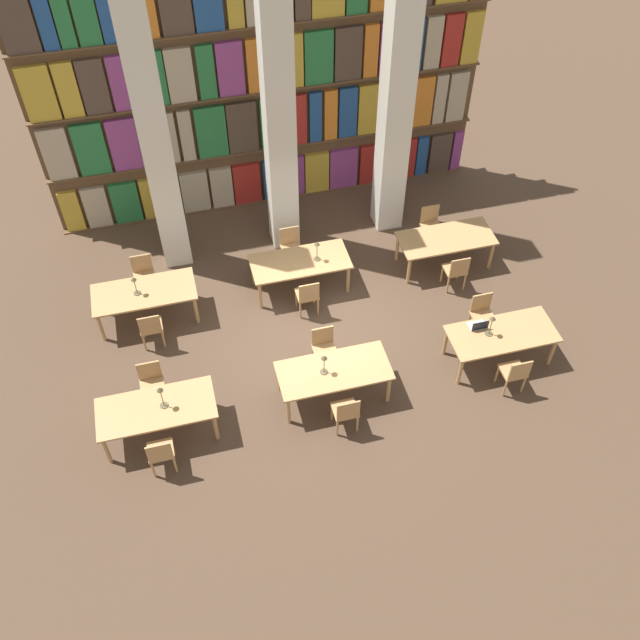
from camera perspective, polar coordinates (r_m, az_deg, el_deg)
The scene contains 29 objects.
ground_plane at distance 13.76m, azimuth -0.15°, elevation -1.40°, with size 40.00×40.00×0.00m, color #4C3828.
bookshelf_bank at distance 15.38m, azimuth -4.50°, elevation 17.71°, with size 9.39×0.35×5.50m.
pillar_left at distance 13.80m, azimuth -13.12°, elevation 14.08°, with size 0.56×0.56×6.00m.
pillar_center at distance 13.97m, azimuth -3.32°, elevation 15.75°, with size 0.56×0.56×6.00m.
pillar_right at distance 14.52m, azimuth 6.12°, elevation 16.93°, with size 0.56×0.56×6.00m.
reading_table_0 at distance 12.24m, azimuth -12.95°, elevation -7.06°, with size 1.97×0.88×0.73m.
chair_0 at distance 11.96m, azimuth -12.63°, elevation -10.32°, with size 0.42×0.40×0.90m.
chair_1 at distance 12.81m, azimuth -13.31°, elevation -4.90°, with size 0.42×0.40×0.90m.
desk_lamp_0 at distance 11.91m, azimuth -12.61°, elevation -5.79°, with size 0.14×0.14×0.49m.
reading_table_1 at distance 12.40m, azimuth 1.11°, elevation -4.25°, with size 1.97×0.88×0.73m.
chair_2 at distance 12.12m, azimuth 2.10°, elevation -7.33°, with size 0.42×0.40×0.90m.
chair_3 at distance 12.96m, azimuth 0.33°, elevation -2.21°, with size 0.42×0.40×0.90m.
desk_lamp_1 at distance 12.08m, azimuth 0.33°, elevation -3.32°, with size 0.14×0.14×0.44m.
reading_table_2 at distance 13.34m, azimuth 14.33°, elevation -1.23°, with size 1.97×0.88×0.73m.
chair_4 at distance 13.07m, azimuth 15.32°, elevation -4.07°, with size 0.42×0.40×0.90m.
chair_5 at distance 13.85m, azimuth 12.84°, elevation 0.50°, with size 0.42×0.40×0.90m.
desk_lamp_2 at distance 12.98m, azimuth 13.58°, elevation -0.19°, with size 0.14×0.14×0.46m.
laptop at distance 13.25m, azimuth 12.54°, elevation -0.43°, with size 0.32×0.22×0.21m.
reading_table_3 at distance 14.04m, azimuth -13.88°, elevation 2.00°, with size 1.97×0.88×0.73m.
chair_6 at distance 13.65m, azimuth -13.38°, elevation -0.57°, with size 0.42×0.40×0.90m.
chair_7 at distance 14.67m, azimuth -13.92°, elevation 3.57°, with size 0.42×0.40×0.90m.
desk_lamp_3 at distance 13.78m, azimuth -14.62°, elevation 2.90°, with size 0.14×0.14×0.43m.
reading_table_4 at distance 14.23m, azimuth -1.61°, elevation 4.51°, with size 1.97×0.88×0.73m.
chair_8 at distance 13.84m, azimuth -0.99°, elevation 2.00°, with size 0.42×0.40×0.90m.
chair_9 at distance 14.86m, azimuth -2.34°, elevation 5.92°, with size 0.42×0.40×0.90m.
desk_lamp_4 at distance 14.00m, azimuth -0.24°, elevation 5.80°, with size 0.14×0.14×0.45m.
reading_table_5 at distance 14.97m, azimuth 10.04°, elevation 6.29°, with size 1.97×0.88×0.73m.
chair_10 at distance 14.59m, azimuth 10.84°, elevation 3.93°, with size 0.42×0.40×0.90m.
chair_11 at distance 15.55m, azimuth 8.85°, elevation 7.57°, with size 0.42×0.40×0.90m.
Camera 1 is at (-2.21, -8.64, 10.48)m, focal length 40.00 mm.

